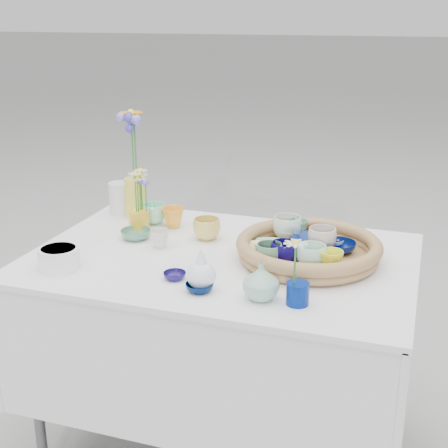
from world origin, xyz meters
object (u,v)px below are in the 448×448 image
(display_table, at_px, (222,446))
(wicker_tray, at_px, (309,249))
(bud_vase_seafoam, at_px, (261,281))
(tall_vase_yellow, at_px, (136,198))

(display_table, height_order, wicker_tray, wicker_tray)
(display_table, distance_m, bud_vase_seafoam, 0.89)
(display_table, bearing_deg, wicker_tray, 10.12)
(display_table, relative_size, bud_vase_seafoam, 11.52)
(wicker_tray, xyz_separation_m, tall_vase_yellow, (-0.73, 0.23, 0.04))
(bud_vase_seafoam, relative_size, tall_vase_yellow, 0.70)
(display_table, xyz_separation_m, wicker_tray, (0.28, 0.05, 0.80))
(bud_vase_seafoam, distance_m, tall_vase_yellow, 0.87)
(bud_vase_seafoam, bearing_deg, tall_vase_yellow, 139.77)
(wicker_tray, bearing_deg, tall_vase_yellow, 162.31)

